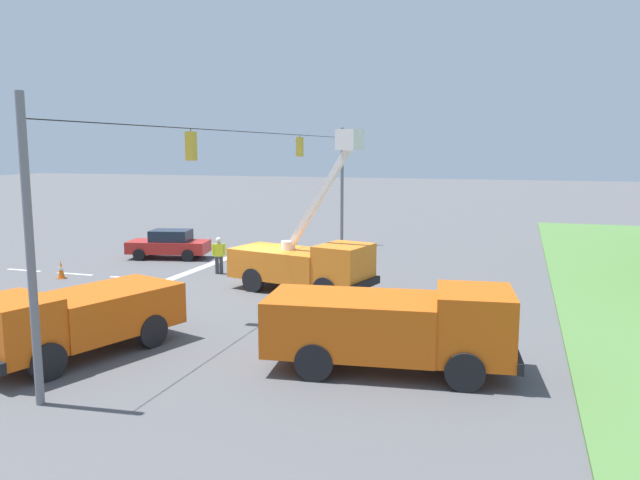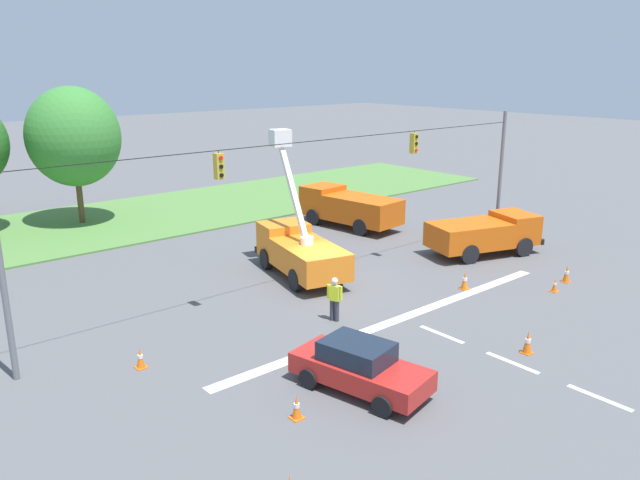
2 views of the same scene
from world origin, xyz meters
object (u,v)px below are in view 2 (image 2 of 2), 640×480
utility_truck_bucket_lift (299,248)px  traffic_cone_far_left (297,407)px  traffic_cone_foreground_left (567,274)px  utility_truck_support_far (348,207)px  traffic_cone_lane_edge_b (528,342)px  road_worker (335,296)px  traffic_cone_near_bucket (465,280)px  sedan_red (359,366)px  traffic_cone_mid_right (140,358)px  traffic_cone_foreground_right (555,285)px  tree_centre (73,137)px  utility_truck_support_near (485,233)px  traffic_cone_mid_left (306,232)px

utility_truck_bucket_lift → traffic_cone_far_left: 12.55m
utility_truck_bucket_lift → traffic_cone_foreground_left: bearing=-45.0°
utility_truck_support_far → traffic_cone_foreground_left: size_ratio=8.64×
traffic_cone_foreground_left → traffic_cone_lane_edge_b: (-7.92, -2.92, 0.01)m
utility_truck_support_far → traffic_cone_far_left: utility_truck_support_far is taller
road_worker → traffic_cone_near_bucket: road_worker is taller
sedan_red → traffic_cone_mid_right: sedan_red is taller
utility_truck_bucket_lift → traffic_cone_foreground_right: utility_truck_bucket_lift is taller
tree_centre → traffic_cone_foreground_right: 28.55m
utility_truck_support_far → road_worker: 14.76m
traffic_cone_foreground_right → traffic_cone_near_bucket: traffic_cone_near_bucket is taller
utility_truck_support_far → traffic_cone_foreground_left: (0.70, -13.99, -0.87)m
utility_truck_support_near → traffic_cone_foreground_left: utility_truck_support_near is taller
sedan_red → traffic_cone_near_bucket: sedan_red is taller
traffic_cone_lane_edge_b → traffic_cone_foreground_left: bearing=20.2°
tree_centre → traffic_cone_lane_edge_b: (5.02, -28.27, -5.02)m
sedan_red → traffic_cone_foreground_left: 14.16m
traffic_cone_far_left → traffic_cone_mid_left: bearing=50.1°
traffic_cone_foreground_right → traffic_cone_far_left: traffic_cone_far_left is taller
utility_truck_support_near → sedan_red: utility_truck_support_near is taller
utility_truck_bucket_lift → utility_truck_support_near: (9.55, -3.64, -0.20)m
sedan_red → road_worker: (3.00, 4.52, 0.21)m
utility_truck_bucket_lift → traffic_cone_foreground_left: utility_truck_bucket_lift is taller
utility_truck_support_near → traffic_cone_near_bucket: 5.86m
traffic_cone_foreground_left → traffic_cone_lane_edge_b: size_ratio=0.97×
traffic_cone_foreground_right → traffic_cone_mid_right: 17.77m
sedan_red → traffic_cone_mid_right: bearing=128.2°
traffic_cone_mid_left → traffic_cone_mid_right: bearing=-148.0°
traffic_cone_foreground_right → traffic_cone_foreground_left: bearing=11.4°
traffic_cone_foreground_right → traffic_cone_near_bucket: bearing=135.1°
tree_centre → traffic_cone_lane_edge_b: size_ratio=10.30×
traffic_cone_mid_left → utility_truck_support_far: bearing=4.9°
road_worker → traffic_cone_lane_edge_b: bearing=-63.7°
sedan_red → traffic_cone_lane_edge_b: size_ratio=5.58×
utility_truck_support_near → traffic_cone_mid_right: size_ratio=9.01×
traffic_cone_near_bucket → traffic_cone_far_left: traffic_cone_near_bucket is taller
utility_truck_support_near → utility_truck_support_far: bearing=99.7°
utility_truck_support_near → utility_truck_support_far: size_ratio=0.93×
utility_truck_bucket_lift → utility_truck_support_far: size_ratio=0.97×
utility_truck_support_far → sedan_red: 20.11m
utility_truck_support_far → traffic_cone_mid_right: 20.18m
traffic_cone_foreground_right → traffic_cone_mid_left: bearing=101.1°
traffic_cone_lane_edge_b → traffic_cone_mid_right: bearing=144.4°
road_worker → utility_truck_support_far: bearing=45.1°
tree_centre → traffic_cone_mid_left: bearing=-53.5°
road_worker → traffic_cone_foreground_right: size_ratio=2.95×
traffic_cone_far_left → utility_truck_support_near: bearing=19.3°
traffic_cone_mid_left → sedan_red: bearing=-123.8°
utility_truck_support_far → traffic_cone_near_bucket: 12.13m
utility_truck_support_near → tree_centre: bearing=124.2°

